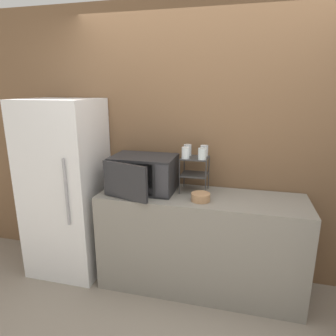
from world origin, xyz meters
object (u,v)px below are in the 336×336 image
(glass_front_left, at_px, (186,153))
(glass_back_left, at_px, (188,150))
(glass_front_right, at_px, (202,154))
(bowl, at_px, (201,197))
(refrigerator, at_px, (66,188))
(microwave, at_px, (143,174))
(glass_back_right, at_px, (204,151))
(dish_rack, at_px, (195,167))

(glass_front_left, height_order, glass_back_left, same)
(glass_front_right, height_order, glass_back_left, same)
(glass_front_right, xyz_separation_m, bowl, (0.02, -0.16, -0.34))
(glass_back_left, bearing_deg, glass_front_left, -87.31)
(bowl, bearing_deg, glass_back_left, 121.13)
(glass_front_left, relative_size, refrigerator, 0.06)
(microwave, xyz_separation_m, glass_front_left, (0.39, 0.03, 0.21))
(glass_back_left, xyz_separation_m, bowl, (0.17, -0.28, -0.34))
(glass_back_right, relative_size, glass_back_left, 1.00)
(microwave, xyz_separation_m, refrigerator, (-0.80, -0.03, -0.20))
(refrigerator, bearing_deg, dish_rack, 5.54)
(glass_front_right, bearing_deg, microwave, -176.89)
(glass_back_right, distance_m, glass_front_right, 0.13)
(dish_rack, bearing_deg, glass_back_left, 143.16)
(glass_back_right, height_order, glass_back_left, same)
(glass_front_left, relative_size, glass_back_left, 1.00)
(glass_front_left, relative_size, glass_front_right, 1.00)
(dish_rack, xyz_separation_m, refrigerator, (-1.26, -0.12, -0.27))
(bowl, bearing_deg, microwave, 166.89)
(microwave, height_order, glass_front_right, glass_front_right)
(dish_rack, distance_m, refrigerator, 1.30)
(bowl, bearing_deg, glass_front_left, 135.48)
(microwave, distance_m, glass_back_right, 0.60)
(microwave, distance_m, refrigerator, 0.83)
(microwave, xyz_separation_m, glass_back_right, (0.53, 0.16, 0.21))
(bowl, bearing_deg, refrigerator, 175.65)
(microwave, xyz_separation_m, glass_front_right, (0.53, 0.03, 0.21))
(glass_front_right, relative_size, bowl, 0.63)
(glass_back_left, bearing_deg, glass_back_right, 1.58)
(glass_front_right, relative_size, glass_back_left, 1.00)
(microwave, height_order, glass_front_left, glass_front_left)
(refrigerator, bearing_deg, glass_back_left, 8.70)
(glass_front_left, height_order, glass_back_right, same)
(microwave, bearing_deg, glass_back_right, 16.58)
(glass_front_right, xyz_separation_m, glass_back_left, (-0.15, 0.13, 0.00))
(bowl, height_order, refrigerator, refrigerator)
(microwave, relative_size, glass_front_left, 5.80)
(glass_front_left, distance_m, glass_back_right, 0.19)
(glass_back_left, height_order, refrigerator, refrigerator)
(microwave, distance_m, dish_rack, 0.48)
(dish_rack, bearing_deg, bowl, -67.55)
(glass_front_right, bearing_deg, refrigerator, -177.63)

